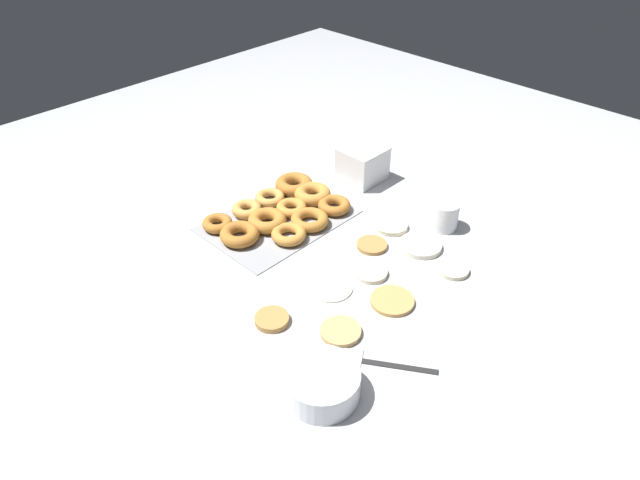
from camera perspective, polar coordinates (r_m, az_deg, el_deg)
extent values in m
plane|color=#B2B5BA|center=(1.50, 1.24, -2.65)|extent=(3.00, 3.00, 0.00)
cylinder|color=tan|center=(1.41, 7.28, -6.02)|extent=(0.11, 0.11, 0.01)
cylinder|color=silver|center=(1.59, 10.03, -0.54)|extent=(0.11, 0.11, 0.01)
cylinder|color=beige|center=(1.43, 1.09, -4.73)|extent=(0.11, 0.11, 0.01)
cylinder|color=#B27F42|center=(1.57, 5.21, -0.52)|extent=(0.08, 0.08, 0.01)
cylinder|color=beige|center=(1.65, 7.17, 1.41)|extent=(0.10, 0.10, 0.01)
cylinder|color=beige|center=(1.52, 13.15, -2.87)|extent=(0.08, 0.08, 0.01)
cylinder|color=tan|center=(1.32, 2.08, -9.14)|extent=(0.09, 0.09, 0.01)
cylinder|color=beige|center=(1.48, 5.10, -3.26)|extent=(0.09, 0.09, 0.01)
cylinder|color=#B27F42|center=(1.35, -4.83, -7.92)|extent=(0.08, 0.08, 0.02)
cube|color=#93969B|center=(1.68, -4.18, 2.04)|extent=(0.42, 0.29, 0.01)
torus|color=#AD6B28|center=(1.80, -2.60, 5.59)|extent=(0.12, 0.12, 0.04)
torus|color=#D19347|center=(1.75, -5.04, 4.25)|extent=(0.09, 0.09, 0.03)
torus|color=#D19347|center=(1.70, -7.38, 3.05)|extent=(0.09, 0.09, 0.03)
torus|color=#AD6B28|center=(1.65, -10.22, 1.66)|extent=(0.09, 0.09, 0.03)
torus|color=#C68438|center=(1.75, -0.75, 4.63)|extent=(0.11, 0.11, 0.04)
torus|color=#C68438|center=(1.69, -2.87, 3.23)|extent=(0.09, 0.09, 0.03)
torus|color=#B7752D|center=(1.64, -5.33, 1.94)|extent=(0.11, 0.11, 0.04)
torus|color=#AD6B28|center=(1.59, -8.04, 0.58)|extent=(0.11, 0.11, 0.03)
torus|color=#AD6B28|center=(1.70, 1.44, 3.50)|extent=(0.10, 0.10, 0.03)
torus|color=#B7752D|center=(1.64, -1.04, 2.03)|extent=(0.11, 0.11, 0.03)
torus|color=#C68438|center=(1.58, -3.21, 0.53)|extent=(0.10, 0.10, 0.03)
cylinder|color=white|center=(1.19, 0.17, -14.18)|extent=(0.16, 0.16, 0.06)
cube|color=white|center=(1.87, 4.21, 6.48)|extent=(0.13, 0.12, 0.03)
cube|color=white|center=(1.86, 4.24, 7.22)|extent=(0.13, 0.12, 0.03)
cube|color=white|center=(1.85, 4.28, 7.98)|extent=(0.13, 0.12, 0.03)
cube|color=white|center=(1.83, 4.32, 8.74)|extent=(0.13, 0.12, 0.03)
cylinder|color=white|center=(1.66, 12.34, 2.42)|extent=(0.08, 0.08, 0.08)
cube|color=black|center=(1.27, 7.98, -12.40)|extent=(0.10, 0.15, 0.01)
cube|color=#A8A8AD|center=(1.27, 1.14, -11.51)|extent=(0.12, 0.15, 0.01)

